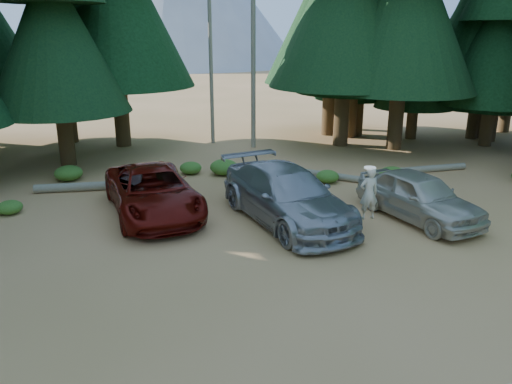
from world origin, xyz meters
TOP-DOWN VIEW (x-y plane):
  - ground at (0.00, 0.00)m, footprint 160.00×160.00m
  - forest_belt_north at (0.00, 15.00)m, footprint 36.00×7.00m
  - snag_front at (0.80, 14.50)m, footprint 0.24×0.24m
  - snag_back at (-1.20, 16.00)m, footprint 0.20×0.20m
  - red_pickup at (-4.33, 5.15)m, footprint 3.70×6.05m
  - silver_minivan_center at (-0.09, 3.65)m, footprint 3.99×6.45m
  - silver_minivan_right at (4.18, 3.04)m, footprint 3.10×4.95m
  - frisbee_player at (2.21, 2.52)m, footprint 0.62×0.45m
  - log_left at (-6.48, 8.20)m, footprint 4.71×0.42m
  - log_mid at (3.35, 7.65)m, footprint 2.79×2.39m
  - log_right at (7.04, 8.21)m, footprint 4.48×0.65m
  - shrub_far_left at (-7.82, 9.81)m, footprint 1.13×1.13m
  - shrub_left at (-3.87, 7.27)m, footprint 0.89×0.89m
  - shrub_center_left at (-2.80, 9.89)m, footprint 0.94×0.94m
  - shrub_center_right at (-1.40, 9.51)m, footprint 1.19×1.19m
  - shrub_right at (2.61, 7.54)m, footprint 0.92×0.92m
  - shrub_far_right at (5.26, 7.17)m, footprint 1.11×1.11m
  - shrub_edge_west at (-9.11, 6.02)m, footprint 0.83×0.83m

SIDE VIEW (x-z plane):
  - ground at x=0.00m, z-range 0.00..0.00m
  - forest_belt_north at x=0.00m, z-range -11.00..11.00m
  - log_mid at x=3.35m, z-range 0.00..0.28m
  - log_right at x=7.04m, z-range 0.00..0.29m
  - log_left at x=-6.48m, z-range 0.00..0.34m
  - shrub_edge_west at x=-9.11m, z-range 0.00..0.45m
  - shrub_left at x=-3.87m, z-range 0.00..0.49m
  - shrub_right at x=2.61m, z-range 0.00..0.51m
  - shrub_center_left at x=-2.80m, z-range 0.00..0.52m
  - shrub_far_right at x=5.26m, z-range 0.00..0.61m
  - shrub_far_left at x=-7.82m, z-range 0.00..0.62m
  - shrub_center_right at x=-1.40m, z-range 0.00..0.65m
  - red_pickup at x=-4.33m, z-range 0.00..1.57m
  - silver_minivan_right at x=4.18m, z-range 0.00..1.57m
  - silver_minivan_center at x=-0.09m, z-range 0.00..1.74m
  - frisbee_player at x=2.21m, z-range 0.35..1.99m
  - snag_back at x=-1.20m, z-range 0.00..10.00m
  - snag_front at x=0.80m, z-range 0.00..12.00m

